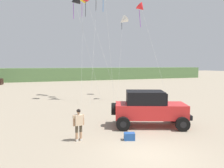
{
  "coord_description": "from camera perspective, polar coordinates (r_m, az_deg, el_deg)",
  "views": [
    {
      "loc": [
        -4.91,
        -8.16,
        3.91
      ],
      "look_at": [
        -0.11,
        4.29,
        2.74
      ],
      "focal_mm": 35.33,
      "sensor_mm": 36.0,
      "label": 1
    }
  ],
  "objects": [
    {
      "name": "kite_red_delta",
      "position": [
        28.66,
        2.84,
        16.08
      ],
      "size": [
        2.83,
        3.85,
        10.07
      ],
      "color": "white",
      "rests_on": "ground_plane"
    },
    {
      "name": "kite_purple_stunt",
      "position": [
        25.43,
        -9.62,
        20.44
      ],
      "size": [
        3.0,
        2.38,
        11.41
      ],
      "color": "black",
      "rests_on": "ground_plane"
    },
    {
      "name": "person_watching",
      "position": [
        11.59,
        -8.63,
        -9.93
      ],
      "size": [
        0.62,
        0.33,
        1.67
      ],
      "color": "tan",
      "rests_on": "ground_plane"
    },
    {
      "name": "kite_green_box",
      "position": [
        27.78,
        -6.57,
        20.76
      ],
      "size": [
        2.76,
        5.2,
        12.1
      ],
      "color": "red",
      "rests_on": "ground_plane"
    },
    {
      "name": "kite_pink_ribbon",
      "position": [
        25.2,
        7.58,
        18.96
      ],
      "size": [
        1.41,
        5.44,
        10.63
      ],
      "color": "red",
      "rests_on": "ground_plane"
    },
    {
      "name": "ground_plane",
      "position": [
        10.3,
        9.64,
        -17.4
      ],
      "size": [
        220.0,
        220.0,
        0.0
      ],
      "primitive_type": "plane",
      "color": "gray"
    },
    {
      "name": "kite_black_sled",
      "position": [
        28.82,
        -7.5,
        20.77
      ],
      "size": [
        2.4,
        5.74,
        12.51
      ],
      "color": "yellow",
      "rests_on": "ground_plane"
    },
    {
      "name": "cooler_box",
      "position": [
        11.82,
        4.52,
        -13.37
      ],
      "size": [
        0.65,
        0.52,
        0.38
      ],
      "primitive_type": "cube",
      "rotation": [
        0.0,
        0.0,
        -0.33
      ],
      "color": "#23519E",
      "rests_on": "ground_plane"
    },
    {
      "name": "dune_ridge",
      "position": [
        56.14,
        -17.47,
        2.37
      ],
      "size": [
        90.0,
        6.12,
        3.11
      ],
      "primitive_type": "cube",
      "color": "#567A47",
      "rests_on": "ground_plane"
    },
    {
      "name": "jeep",
      "position": [
        14.23,
        9.62,
        -6.05
      ],
      "size": [
        5.0,
        3.83,
        2.26
      ],
      "color": "red",
      "rests_on": "ground_plane"
    }
  ]
}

